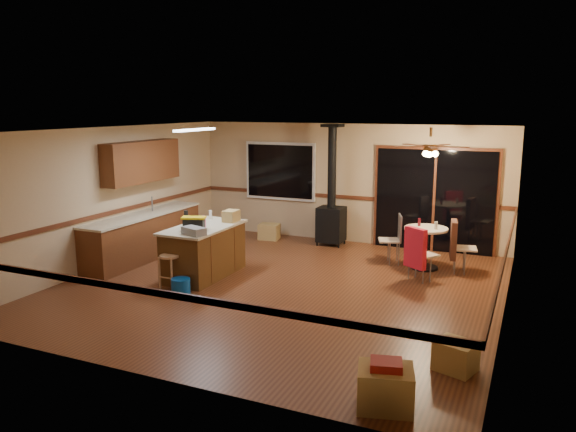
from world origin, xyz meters
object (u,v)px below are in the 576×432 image
Objects in this scene: box_corner_a at (385,388)px; kitchen_island at (204,251)px; dining_table at (426,241)px; wood_stove at (331,212)px; box_under_window at (269,232)px; toolbox_black at (194,224)px; bar_stool at (170,272)px; blue_bucket at (181,286)px; chair_right at (455,240)px; chair_near at (416,248)px; toolbox_grey at (194,231)px; chair_left at (395,233)px; box_corner_b at (456,356)px.

kitchen_island is at bearing 142.99° from box_corner_a.
dining_table reaches higher than box_corner_a.
wood_stove is 5.71× the size of box_under_window.
box_corner_a is (2.77, -6.11, -0.52)m from wood_stove.
toolbox_black reaches higher than box_corner_a.
toolbox_black is 0.78× the size of box_under_window.
bar_stool is at bearing -110.00° from wood_stove.
box_corner_a is (3.88, -2.06, 0.08)m from blue_bucket.
kitchen_island is 4.85× the size of toolbox_black.
kitchen_island is 2.12× the size of dining_table.
wood_stove reaches higher than chair_right.
kitchen_island is 3.70m from chair_near.
wood_stove reaches higher than toolbox_black.
chair_right is at bearing 90.40° from box_corner_a.
chair_near is (3.63, 2.03, 0.31)m from bar_stool.
toolbox_grey is at bearing -106.45° from wood_stove.
toolbox_black is 0.49× the size of chair_right.
dining_table is at bearing 89.98° from chair_near.
blue_bucket is (0.19, -0.71, -0.87)m from toolbox_black.
toolbox_black is at bearing 104.59° from blue_bucket.
dining_table is 0.62m from chair_left.
blue_bucket is 4.39m from box_corner_a.
toolbox_black is 4.67m from chair_right.
box_corner_a is (0.56, -4.24, -0.39)m from chair_near.
bar_stool is 4.29m from chair_left.
dining_table is at bearing 105.33° from box_corner_b.
chair_near and chair_right have the same top height.
dining_table is 4.14m from box_corner_b.
bar_stool is 4.73m from box_corner_a.
chair_left is at bearing 40.24° from toolbox_black.
chair_near is 1.27× the size of box_corner_a.
bar_stool is 1.31× the size of box_under_window.
dining_table is at bearing 38.85° from toolbox_grey.
wood_stove reaches higher than dining_table.
blue_bucket is 0.44× the size of chair_near.
box_corner_a reaches higher than box_under_window.
toolbox_black is 4.95m from box_corner_b.
toolbox_grey reaches higher than box_corner_b.
chair_right is (2.73, -1.00, -0.13)m from wood_stove.
kitchen_island is 3.05× the size of box_corner_a.
kitchen_island is at bearing 157.07° from box_corner_b.
box_corner_a is (4.06, -2.77, -0.79)m from toolbox_black.
box_corner_b is (3.30, -5.00, -0.56)m from wood_stove.
toolbox_black is 4.23m from dining_table.
box_under_window is (-3.66, 1.77, -0.42)m from chair_near.
toolbox_grey is 3.68m from box_under_window.
wood_stove is 5.87× the size of box_corner_b.
dining_table is at bearing 30.08° from kitchen_island.
chair_left is 1.17× the size of box_under_window.
chair_near is 1.59× the size of box_under_window.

